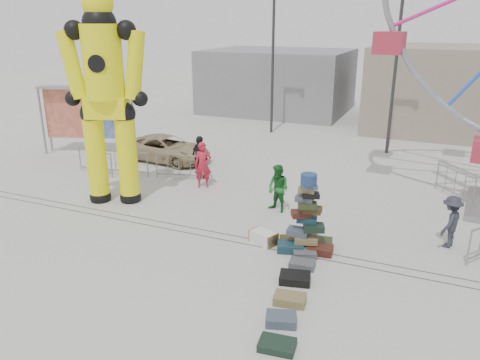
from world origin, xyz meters
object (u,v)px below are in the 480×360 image
at_px(barricade_dummy_b, 126,163).
at_px(pedestrian_green, 278,189).
at_px(pedestrian_grey, 450,222).
at_px(steamer_trunk, 263,238).
at_px(lamp_post_right, 398,63).
at_px(parked_suv, 166,149).
at_px(barricade_dummy_c, 179,167).
at_px(banner_scaffold, 86,103).
at_px(barricade_wheel_back, 455,184).
at_px(lamp_post_left, 274,56).
at_px(crash_test_dummy, 106,92).
at_px(suitcase_tower, 306,229).
at_px(pedestrian_black, 200,157).
at_px(pedestrian_red, 203,165).
at_px(barricade_dummy_a, 95,162).

xyz_separation_m(barricade_dummy_b, pedestrian_green, (7.45, -1.28, 0.30)).
bearing_deg(pedestrian_grey, steamer_trunk, -48.91).
bearing_deg(lamp_post_right, parked_suv, -149.64).
xyz_separation_m(steamer_trunk, barricade_dummy_b, (-7.87, 3.85, 0.36)).
bearing_deg(pedestrian_green, pedestrian_grey, 15.63).
distance_m(steamer_trunk, barricade_dummy_c, 6.96).
bearing_deg(banner_scaffold, barricade_wheel_back, -18.15).
height_order(pedestrian_green, pedestrian_grey, pedestrian_green).
bearing_deg(steamer_trunk, lamp_post_left, 130.77).
height_order(steamer_trunk, barricade_wheel_back, barricade_wheel_back).
height_order(lamp_post_right, pedestrian_green, lamp_post_right).
bearing_deg(pedestrian_green, barricade_wheel_back, 56.11).
distance_m(crash_test_dummy, steamer_trunk, 7.55).
bearing_deg(barricade_dummy_b, suitcase_tower, -33.97).
xyz_separation_m(suitcase_tower, banner_scaffold, (-13.00, 5.99, 1.87)).
bearing_deg(pedestrian_black, lamp_post_right, -104.67).
distance_m(barricade_wheel_back, pedestrian_red, 9.79).
relative_size(lamp_post_left, pedestrian_black, 4.31).
distance_m(barricade_dummy_a, pedestrian_grey, 14.43).
bearing_deg(steamer_trunk, banner_scaffold, 174.86).
xyz_separation_m(crash_test_dummy, pedestrian_green, (5.95, 1.46, -3.23)).
xyz_separation_m(barricade_dummy_a, pedestrian_red, (5.15, 0.37, 0.39)).
bearing_deg(pedestrian_red, lamp_post_right, 26.51).
height_order(crash_test_dummy, steamer_trunk, crash_test_dummy).
distance_m(barricade_dummy_a, pedestrian_green, 8.81).
distance_m(pedestrian_red, pedestrian_green, 3.82).
relative_size(suitcase_tower, pedestrian_red, 1.27).
bearing_deg(lamp_post_right, pedestrian_green, -106.01).
relative_size(lamp_post_left, suitcase_tower, 3.36).
bearing_deg(pedestrian_green, steamer_trunk, -59.27).
bearing_deg(barricade_dummy_b, parked_suv, 67.80).
relative_size(barricade_dummy_b, barricade_wheel_back, 1.00).
bearing_deg(pedestrian_green, crash_test_dummy, -144.70).
relative_size(suitcase_tower, barricade_dummy_c, 1.19).
height_order(pedestrian_green, pedestrian_black, pedestrian_black).
height_order(pedestrian_red, pedestrian_green, pedestrian_red).
bearing_deg(barricade_wheel_back, pedestrian_red, -113.91).
height_order(crash_test_dummy, parked_suv, crash_test_dummy).
distance_m(barricade_dummy_a, barricade_dummy_c, 3.83).
height_order(pedestrian_grey, parked_suv, pedestrian_grey).
relative_size(steamer_trunk, pedestrian_green, 0.48).
bearing_deg(steamer_trunk, barricade_dummy_c, 164.13).
xyz_separation_m(lamp_post_right, lamp_post_left, (-7.00, 2.00, 0.00)).
distance_m(crash_test_dummy, pedestrian_red, 4.75).
relative_size(barricade_dummy_c, pedestrian_grey, 1.24).
bearing_deg(lamp_post_right, crash_test_dummy, -128.31).
bearing_deg(barricade_dummy_c, pedestrian_red, -33.69).
bearing_deg(barricade_dummy_a, parked_suv, 67.93).
relative_size(crash_test_dummy, parked_suv, 1.77).
bearing_deg(suitcase_tower, pedestrian_black, 128.66).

